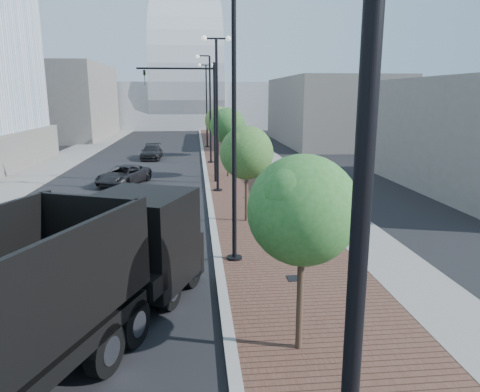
{
  "coord_description": "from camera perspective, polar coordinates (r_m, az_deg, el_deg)",
  "views": [
    {
      "loc": [
        -0.72,
        -5.39,
        5.95
      ],
      "look_at": [
        1.0,
        12.0,
        2.0
      ],
      "focal_mm": 33.66,
      "sensor_mm": 36.0,
      "label": 1
    }
  ],
  "objects": [
    {
      "name": "sidewalk",
      "position": [
        45.97,
        -0.33,
        5.37
      ],
      "size": [
        7.0,
        140.0,
        0.12
      ],
      "primitive_type": "cube",
      "color": "#4C2D23",
      "rests_on": "ground"
    },
    {
      "name": "streetlight_3",
      "position": [
        39.44,
        -3.95,
        10.37
      ],
      "size": [
        1.44,
        0.56,
        9.21
      ],
      "color": "black",
      "rests_on": "ground"
    },
    {
      "name": "traffic_mast",
      "position": [
        30.41,
        -4.94,
        10.86
      ],
      "size": [
        5.09,
        0.2,
        8.0
      ],
      "color": "black",
      "rests_on": "ground"
    },
    {
      "name": "west_sidewalk",
      "position": [
        47.39,
        -20.69,
        4.78
      ],
      "size": [
        4.0,
        140.0,
        0.12
      ],
      "primitive_type": "cube",
      "color": "slate",
      "rests_on": "ground"
    },
    {
      "name": "commercial_block_ne",
      "position": [
        57.89,
        11.34,
        10.56
      ],
      "size": [
        12.0,
        22.0,
        8.0
      ],
      "primitive_type": "cube",
      "color": "#69645E",
      "rests_on": "ground"
    },
    {
      "name": "pedestrian",
      "position": [
        25.59,
        6.33,
        1.31
      ],
      "size": [
        0.76,
        0.6,
        1.83
      ],
      "primitive_type": "imported",
      "rotation": [
        0.0,
        0.0,
        3.4
      ],
      "color": "black",
      "rests_on": "ground"
    },
    {
      "name": "utility_cover_2",
      "position": [
        25.27,
        1.6,
        -0.59
      ],
      "size": [
        0.5,
        0.5,
        0.02
      ],
      "primitive_type": "cube",
      "color": "black",
      "rests_on": "sidewalk"
    },
    {
      "name": "tree_3",
      "position": [
        44.55,
        -2.62,
        9.51
      ],
      "size": [
        2.75,
        2.75,
        4.84
      ],
      "color": "#382619",
      "rests_on": "ground"
    },
    {
      "name": "streetlight_4",
      "position": [
        51.42,
        -4.25,
        11.44
      ],
      "size": [
        1.72,
        0.56,
        9.28
      ],
      "color": "black",
      "rests_on": "ground"
    },
    {
      "name": "streetlight_1",
      "position": [
        15.52,
        -1.17,
        6.79
      ],
      "size": [
        1.44,
        0.56,
        9.21
      ],
      "color": "black",
      "rests_on": "ground"
    },
    {
      "name": "convention_center",
      "position": [
        90.4,
        -6.61,
        12.68
      ],
      "size": [
        50.0,
        30.0,
        50.0
      ],
      "color": "#A2A6AC",
      "rests_on": "ground"
    },
    {
      "name": "streetlight_2",
      "position": [
        27.45,
        -2.93,
        10.36
      ],
      "size": [
        1.72,
        0.56,
        9.28
      ],
      "color": "black",
      "rests_on": "ground"
    },
    {
      "name": "dark_car_mid",
      "position": [
        31.3,
        -14.56,
        2.56
      ],
      "size": [
        3.73,
        5.08,
        1.28
      ],
      "primitive_type": "imported",
      "rotation": [
        0.0,
        0.0,
        -0.39
      ],
      "color": "black",
      "rests_on": "ground"
    },
    {
      "name": "white_sedan",
      "position": [
        14.77,
        -15.61,
        -8.22
      ],
      "size": [
        2.37,
        4.98,
        1.58
      ],
      "primitive_type": "imported",
      "rotation": [
        0.0,
        0.0,
        -0.15
      ],
      "color": "white",
      "rests_on": "ground"
    },
    {
      "name": "utility_cover_1",
      "position": [
        14.93,
        6.98,
        -10.31
      ],
      "size": [
        0.5,
        0.5,
        0.02
      ],
      "primitive_type": "cube",
      "color": "black",
      "rests_on": "sidewalk"
    },
    {
      "name": "tree_2",
      "position": [
        32.58,
        -1.48,
        8.87
      ],
      "size": [
        2.59,
        2.57,
        5.06
      ],
      "color": "#382619",
      "rests_on": "ground"
    },
    {
      "name": "concrete_strip",
      "position": [
        46.29,
        3.01,
        5.41
      ],
      "size": [
        2.4,
        140.0,
        0.13
      ],
      "primitive_type": "cube",
      "color": "slate",
      "rests_on": "ground"
    },
    {
      "name": "dark_car_far",
      "position": [
        43.49,
        -11.14,
        5.5
      ],
      "size": [
        1.85,
        4.51,
        1.31
      ],
      "primitive_type": "imported",
      "rotation": [
        0.0,
        0.0,
        -0.0
      ],
      "color": "black",
      "rests_on": "ground"
    },
    {
      "name": "dump_truck",
      "position": [
        11.14,
        -20.57,
        -11.5
      ],
      "size": [
        7.55,
        13.59,
        3.63
      ],
      "rotation": [
        0.0,
        0.0,
        -0.39
      ],
      "color": "black",
      "rests_on": "ground"
    },
    {
      "name": "curb",
      "position": [
        45.78,
        -4.71,
        5.31
      ],
      "size": [
        0.3,
        140.0,
        0.14
      ],
      "primitive_type": "cube",
      "color": "gray",
      "rests_on": "ground"
    },
    {
      "name": "streetlight_0",
      "position": [
        3.81,
        14.92,
        -4.95
      ],
      "size": [
        1.72,
        0.56,
        9.28
      ],
      "color": "black",
      "rests_on": "ground"
    },
    {
      "name": "commercial_block_nw",
      "position": [
        68.18,
        -22.5,
        10.99
      ],
      "size": [
        14.0,
        20.0,
        10.0
      ],
      "primitive_type": "cube",
      "color": "#65605B",
      "rests_on": "ground"
    },
    {
      "name": "tree_0",
      "position": [
        10.02,
        8.19,
        -1.79
      ],
      "size": [
        2.5,
        2.47,
        4.71
      ],
      "color": "#382619",
      "rests_on": "ground"
    },
    {
      "name": "tree_1",
      "position": [
        20.72,
        0.96,
        5.48
      ],
      "size": [
        2.5,
        2.47,
        4.58
      ],
      "color": "#382619",
      "rests_on": "ground"
    }
  ]
}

